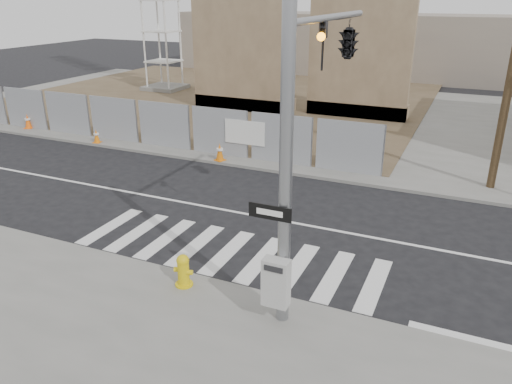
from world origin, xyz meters
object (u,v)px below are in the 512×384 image
at_px(traffic_cone_a, 28,121).
at_px(traffic_cone_b, 96,136).
at_px(signal_pole, 330,79).
at_px(traffic_cone_d, 220,152).
at_px(fire_hydrant, 183,270).
at_px(traffic_cone_c, 221,145).

distance_m(traffic_cone_a, traffic_cone_b, 5.06).
relative_size(signal_pole, traffic_cone_d, 9.43).
distance_m(signal_pole, traffic_cone_b, 14.86).
bearing_deg(fire_hydrant, traffic_cone_d, 94.12).
distance_m(traffic_cone_b, traffic_cone_c, 6.05).
xyz_separation_m(signal_pole, fire_hydrant, (-2.61, -2.50, -4.26)).
bearing_deg(traffic_cone_c, signal_pole, -47.13).
bearing_deg(signal_pole, traffic_cone_c, 132.87).
relative_size(fire_hydrant, traffic_cone_c, 1.30).
xyz_separation_m(traffic_cone_b, traffic_cone_c, (5.95, 1.06, -0.01)).
distance_m(fire_hydrant, traffic_cone_b, 13.41).
height_order(signal_pole, traffic_cone_a, signal_pole).
relative_size(signal_pole, traffic_cone_a, 9.50).
bearing_deg(traffic_cone_a, traffic_cone_c, 2.06).
bearing_deg(traffic_cone_b, traffic_cone_a, 172.43).
xyz_separation_m(signal_pole, traffic_cone_b, (-12.75, 6.27, -4.35)).
xyz_separation_m(fire_hydrant, traffic_cone_d, (-3.69, 8.77, -0.04)).
height_order(traffic_cone_b, traffic_cone_c, traffic_cone_b).
xyz_separation_m(traffic_cone_c, traffic_cone_d, (0.50, -1.06, 0.06)).
distance_m(traffic_cone_b, traffic_cone_d, 6.46).
bearing_deg(traffic_cone_a, fire_hydrant, -31.90).
relative_size(traffic_cone_a, traffic_cone_c, 1.18).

